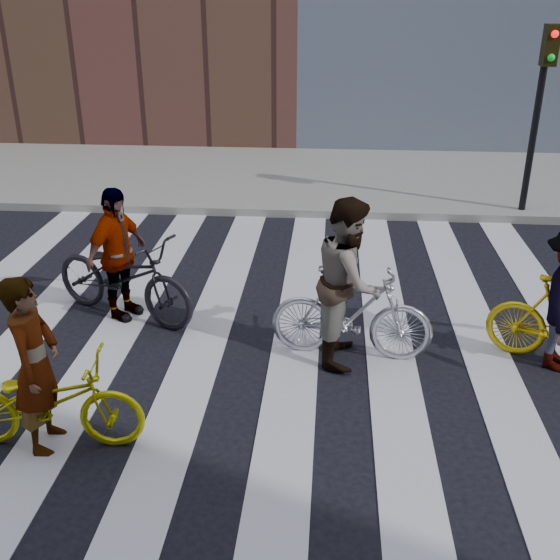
# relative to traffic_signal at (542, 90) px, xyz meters

# --- Properties ---
(ground) EXTENTS (100.00, 100.00, 0.00)m
(ground) POSITION_rel_traffic_signal_xyz_m (-4.40, -5.32, -2.28)
(ground) COLOR black
(ground) RESTS_ON ground
(sidewalk_far) EXTENTS (100.00, 5.00, 0.15)m
(sidewalk_far) POSITION_rel_traffic_signal_xyz_m (-4.40, 2.18, -2.20)
(sidewalk_far) COLOR gray
(sidewalk_far) RESTS_ON ground
(zebra_crosswalk) EXTENTS (8.25, 10.00, 0.01)m
(zebra_crosswalk) POSITION_rel_traffic_signal_xyz_m (-4.40, -5.32, -2.27)
(zebra_crosswalk) COLOR silver
(zebra_crosswalk) RESTS_ON ground
(traffic_signal) EXTENTS (0.22, 0.42, 3.33)m
(traffic_signal) POSITION_rel_traffic_signal_xyz_m (0.00, 0.00, 0.00)
(traffic_signal) COLOR black
(traffic_signal) RESTS_ON ground
(bike_yellow_left) EXTENTS (1.78, 0.72, 0.92)m
(bike_yellow_left) POSITION_rel_traffic_signal_xyz_m (-5.98, -6.96, -1.82)
(bike_yellow_left) COLOR #D1CD0B
(bike_yellow_left) RESTS_ON ground
(bike_silver_mid) EXTENTS (1.85, 0.68, 1.09)m
(bike_silver_mid) POSITION_rel_traffic_signal_xyz_m (-3.22, -5.15, -1.74)
(bike_silver_mid) COLOR silver
(bike_silver_mid) RESTS_ON ground
(bike_dark_rear) EXTENTS (2.24, 1.53, 1.11)m
(bike_dark_rear) POSITION_rel_traffic_signal_xyz_m (-6.06, -4.39, -1.72)
(bike_dark_rear) COLOR black
(bike_dark_rear) RESTS_ON ground
(rider_left) EXTENTS (0.44, 0.64, 1.69)m
(rider_left) POSITION_rel_traffic_signal_xyz_m (-6.03, -6.96, -1.43)
(rider_left) COLOR slate
(rider_left) RESTS_ON ground
(rider_mid) EXTENTS (0.80, 0.98, 1.88)m
(rider_mid) POSITION_rel_traffic_signal_xyz_m (-3.27, -5.15, -1.34)
(rider_mid) COLOR slate
(rider_mid) RESTS_ON ground
(rider_rear) EXTENTS (0.78, 1.08, 1.70)m
(rider_rear) POSITION_rel_traffic_signal_xyz_m (-6.11, -4.39, -1.43)
(rider_rear) COLOR slate
(rider_rear) RESTS_ON ground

